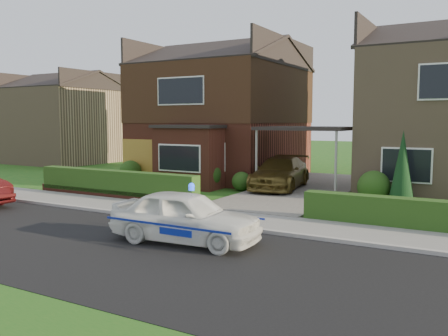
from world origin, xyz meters
The scene contains 22 objects.
ground centered at (0.00, 0.00, 0.00)m, with size 120.00×120.00×0.00m, color #195416.
road centered at (0.00, 0.00, 0.00)m, with size 60.00×6.00×0.02m, color black.
kerb centered at (0.00, 3.05, 0.06)m, with size 60.00×0.16×0.12m, color #9E9993.
sidewalk centered at (0.00, 4.10, 0.05)m, with size 60.00×2.00×0.10m, color slate.
driveway centered at (0.00, 11.00, 0.06)m, with size 3.80×12.00×0.12m, color #666059.
house_left centered at (-5.78, 13.90, 3.81)m, with size 7.50×9.53×7.25m.
carport_link centered at (0.00, 10.95, 2.66)m, with size 3.80×3.00×2.77m.
garage_door centered at (-8.25, 9.96, 1.05)m, with size 2.20×0.10×2.10m, color olive.
dwarf_wall centered at (-5.80, 5.30, 0.18)m, with size 7.70×0.25×0.36m, color brown.
hedge_left centered at (-5.80, 5.45, 0.00)m, with size 7.50×0.55×0.90m, color #1C3D13.
hedge_right centered at (5.80, 5.35, 0.00)m, with size 7.50×0.55×0.80m, color #1C3D13.
shrub_left_far centered at (-8.50, 9.50, 0.54)m, with size 1.08×1.08×1.08m, color #1C3D13.
shrub_left_mid centered at (-4.00, 9.30, 0.66)m, with size 1.32×1.32×1.32m, color #1C3D13.
shrub_left_near centered at (-2.40, 9.60, 0.42)m, with size 0.84×0.84×0.84m, color #1C3D13.
shrub_right_near centered at (3.20, 9.40, 0.60)m, with size 1.20×1.20×1.20m, color #1C3D13.
conifer_a centered at (4.20, 9.20, 1.30)m, with size 0.90×0.90×2.60m, color black.
neighbour_left centered at (-20.00, 16.00, 2.60)m, with size 6.50×7.00×5.20m, color #8E7357.
police_car centered at (0.37, 1.20, 0.65)m, with size 3.53×3.94×1.47m.
driveway_car centered at (-1.00, 10.53, 0.78)m, with size 1.86×4.58×1.33m, color brown.
potted_plant_a centered at (-9.00, 6.00, 0.35)m, with size 0.37×0.25×0.70m, color gray.
potted_plant_b centered at (-6.51, 7.05, 0.34)m, with size 0.37×0.30×0.68m, color gray.
potted_plant_c centered at (-4.69, 6.00, 0.36)m, with size 0.40×0.40×0.71m, color gray.
Camera 1 is at (6.88, -8.40, 3.05)m, focal length 38.00 mm.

